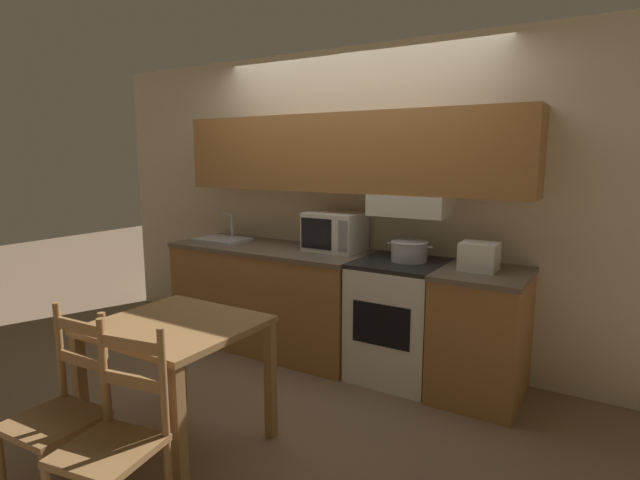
{
  "coord_description": "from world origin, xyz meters",
  "views": [
    {
      "loc": [
        1.98,
        -3.73,
        1.67
      ],
      "look_at": [
        0.05,
        -0.59,
        1.05
      ],
      "focal_mm": 28.0,
      "sensor_mm": 36.0,
      "label": 1
    }
  ],
  "objects_px": {
    "toaster": "(479,256)",
    "sink_basin": "(223,239)",
    "cooking_pot": "(409,250)",
    "stove_range": "(399,319)",
    "microwave": "(335,232)",
    "chair_right_of_table": "(115,441)",
    "dining_table": "(177,343)",
    "chair_left_of_table": "(62,413)"
  },
  "relations": [
    {
      "from": "sink_basin",
      "to": "toaster",
      "type": "bearing_deg",
      "value": 0.32
    },
    {
      "from": "toaster",
      "to": "dining_table",
      "type": "height_order",
      "value": "toaster"
    },
    {
      "from": "stove_range",
      "to": "chair_left_of_table",
      "type": "height_order",
      "value": "chair_left_of_table"
    },
    {
      "from": "dining_table",
      "to": "chair_left_of_table",
      "type": "xyz_separation_m",
      "value": [
        -0.17,
        -0.59,
        -0.2
      ]
    },
    {
      "from": "cooking_pot",
      "to": "chair_left_of_table",
      "type": "bearing_deg",
      "value": -112.82
    },
    {
      "from": "stove_range",
      "to": "toaster",
      "type": "xyz_separation_m",
      "value": [
        0.57,
        0.0,
        0.55
      ]
    },
    {
      "from": "stove_range",
      "to": "toaster",
      "type": "relative_size",
      "value": 3.51
    },
    {
      "from": "microwave",
      "to": "chair_left_of_table",
      "type": "height_order",
      "value": "microwave"
    },
    {
      "from": "toaster",
      "to": "microwave",
      "type": "bearing_deg",
      "value": 174.5
    },
    {
      "from": "toaster",
      "to": "sink_basin",
      "type": "bearing_deg",
      "value": -179.68
    },
    {
      "from": "chair_right_of_table",
      "to": "dining_table",
      "type": "bearing_deg",
      "value": 103.26
    },
    {
      "from": "chair_left_of_table",
      "to": "dining_table",
      "type": "bearing_deg",
      "value": 71.3
    },
    {
      "from": "toaster",
      "to": "chair_right_of_table",
      "type": "xyz_separation_m",
      "value": [
        -1.01,
        -2.16,
        -0.56
      ]
    },
    {
      "from": "sink_basin",
      "to": "chair_left_of_table",
      "type": "distance_m",
      "value": 2.36
    },
    {
      "from": "cooking_pot",
      "to": "chair_right_of_table",
      "type": "bearing_deg",
      "value": -102.57
    },
    {
      "from": "cooking_pot",
      "to": "sink_basin",
      "type": "height_order",
      "value": "sink_basin"
    },
    {
      "from": "dining_table",
      "to": "sink_basin",
      "type": "bearing_deg",
      "value": 124.34
    },
    {
      "from": "sink_basin",
      "to": "chair_right_of_table",
      "type": "bearing_deg",
      "value": -58.59
    },
    {
      "from": "chair_right_of_table",
      "to": "stove_range",
      "type": "bearing_deg",
      "value": 68.55
    },
    {
      "from": "chair_left_of_table",
      "to": "chair_right_of_table",
      "type": "bearing_deg",
      "value": -5.25
    },
    {
      "from": "sink_basin",
      "to": "microwave",
      "type": "bearing_deg",
      "value": 6.55
    },
    {
      "from": "chair_right_of_table",
      "to": "microwave",
      "type": "bearing_deg",
      "value": 84.86
    },
    {
      "from": "stove_range",
      "to": "sink_basin",
      "type": "height_order",
      "value": "sink_basin"
    },
    {
      "from": "microwave",
      "to": "sink_basin",
      "type": "xyz_separation_m",
      "value": [
        -1.12,
        -0.13,
        -0.14
      ]
    },
    {
      "from": "stove_range",
      "to": "chair_left_of_table",
      "type": "bearing_deg",
      "value": -112.05
    },
    {
      "from": "toaster",
      "to": "sink_basin",
      "type": "relative_size",
      "value": 0.55
    },
    {
      "from": "toaster",
      "to": "sink_basin",
      "type": "height_order",
      "value": "sink_basin"
    },
    {
      "from": "stove_range",
      "to": "chair_left_of_table",
      "type": "relative_size",
      "value": 0.96
    },
    {
      "from": "sink_basin",
      "to": "chair_left_of_table",
      "type": "bearing_deg",
      "value": -67.48
    },
    {
      "from": "cooking_pot",
      "to": "toaster",
      "type": "xyz_separation_m",
      "value": [
        0.52,
        -0.04,
        0.02
      ]
    },
    {
      "from": "stove_range",
      "to": "cooking_pot",
      "type": "relative_size",
      "value": 2.53
    },
    {
      "from": "cooking_pot",
      "to": "stove_range",
      "type": "bearing_deg",
      "value": -141.01
    },
    {
      "from": "cooking_pot",
      "to": "sink_basin",
      "type": "relative_size",
      "value": 0.77
    },
    {
      "from": "microwave",
      "to": "chair_right_of_table",
      "type": "distance_m",
      "value": 2.37
    },
    {
      "from": "toaster",
      "to": "cooking_pot",
      "type": "bearing_deg",
      "value": 175.93
    },
    {
      "from": "stove_range",
      "to": "microwave",
      "type": "bearing_deg",
      "value": 169.21
    },
    {
      "from": "stove_range",
      "to": "chair_right_of_table",
      "type": "xyz_separation_m",
      "value": [
        -0.44,
        -2.16,
        -0.02
      ]
    },
    {
      "from": "sink_basin",
      "to": "chair_right_of_table",
      "type": "xyz_separation_m",
      "value": [
        1.31,
        -2.15,
        -0.48
      ]
    },
    {
      "from": "stove_range",
      "to": "cooking_pot",
      "type": "xyz_separation_m",
      "value": [
        0.05,
        0.04,
        0.53
      ]
    },
    {
      "from": "microwave",
      "to": "chair_right_of_table",
      "type": "relative_size",
      "value": 0.49
    },
    {
      "from": "cooking_pot",
      "to": "chair_left_of_table",
      "type": "distance_m",
      "value": 2.43
    },
    {
      "from": "chair_left_of_table",
      "to": "chair_right_of_table",
      "type": "height_order",
      "value": "same"
    }
  ]
}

